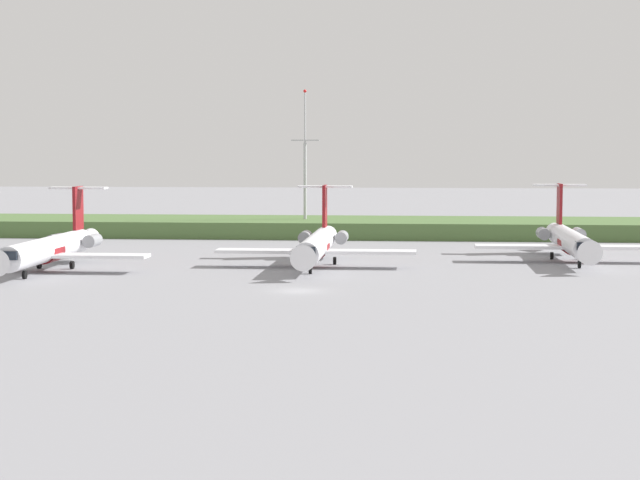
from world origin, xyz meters
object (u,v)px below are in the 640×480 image
object	(u,v)px
regional_jet_second	(50,248)
regional_jet_fourth	(570,240)
antenna_mast	(305,175)
regional_jet_third	(317,244)

from	to	relation	value
regional_jet_second	regional_jet_fourth	bearing A→B (deg)	14.90
regional_jet_fourth	regional_jet_second	bearing A→B (deg)	-165.10
regional_jet_fourth	antenna_mast	xyz separation A→B (m)	(-35.85, 37.21, 6.88)
regional_jet_third	regional_jet_fourth	distance (m)	30.94
regional_jet_third	antenna_mast	world-z (taller)	antenna_mast
regional_jet_third	regional_jet_fourth	size ratio (longest dim) A/B	1.00
regional_jet_third	antenna_mast	xyz separation A→B (m)	(-6.06, 45.56, 6.88)
regional_jet_second	antenna_mast	size ratio (longest dim) A/B	1.37
regional_jet_fourth	antenna_mast	world-z (taller)	antenna_mast
regional_jet_second	regional_jet_fourth	xyz separation A→B (m)	(58.89, 15.67, 0.00)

